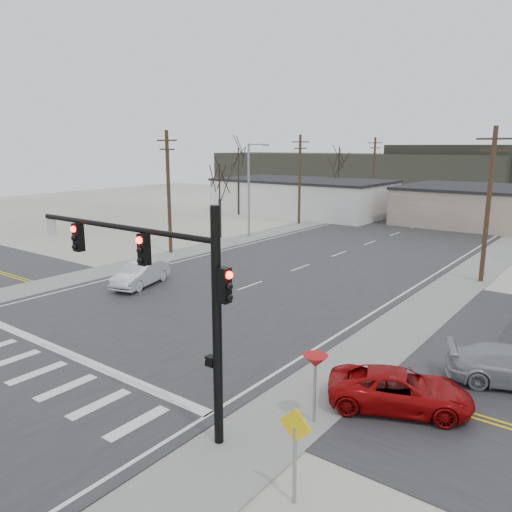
% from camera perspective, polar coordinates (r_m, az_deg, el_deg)
% --- Properties ---
extents(ground, '(140.00, 140.00, 0.00)m').
position_cam_1_polar(ground, '(26.36, -11.45, -7.21)').
color(ground, silver).
rests_on(ground, ground).
extents(main_road, '(18.00, 110.00, 0.05)m').
position_cam_1_polar(main_road, '(37.52, 5.89, -1.07)').
color(main_road, '#272729').
rests_on(main_road, ground).
extents(cross_road, '(90.00, 10.00, 0.04)m').
position_cam_1_polar(cross_road, '(26.36, -11.45, -7.17)').
color(cross_road, '#272729').
rests_on(cross_road, ground).
extents(sidewalk_left, '(3.00, 90.00, 0.06)m').
position_cam_1_polar(sidewalk_left, '(47.50, -1.92, 1.87)').
color(sidewalk_left, gray).
rests_on(sidewalk_left, ground).
extents(sidewalk_right, '(3.00, 90.00, 0.06)m').
position_cam_1_polar(sidewalk_right, '(38.20, 23.66, -1.82)').
color(sidewalk_right, gray).
rests_on(sidewalk_right, ground).
extents(traffic_signal_mast, '(8.95, 0.43, 7.20)m').
position_cam_1_polar(traffic_signal_mast, '(15.40, -9.87, -3.13)').
color(traffic_signal_mast, black).
rests_on(traffic_signal_mast, ground).
extents(fire_hydrant, '(0.24, 0.24, 0.87)m').
position_cam_1_polar(fire_hydrant, '(38.72, -12.69, -0.24)').
color(fire_hydrant, '#A50C0C').
rests_on(fire_hydrant, ground).
extents(yield_sign, '(0.80, 0.80, 2.35)m').
position_cam_1_polar(yield_sign, '(16.16, 6.80, -12.11)').
color(yield_sign, gray).
rests_on(yield_sign, ground).
extents(diamond_sign, '(0.92, 0.10, 2.61)m').
position_cam_1_polar(diamond_sign, '(13.07, 4.49, -20.81)').
color(diamond_sign, gray).
rests_on(diamond_sign, ground).
extents(building_left_far, '(22.30, 12.30, 4.50)m').
position_cam_1_polar(building_left_far, '(66.48, 5.35, 6.80)').
color(building_left_far, silver).
rests_on(building_left_far, ground).
extents(upole_left_b, '(2.20, 0.30, 10.00)m').
position_cam_1_polar(upole_left_b, '(41.59, -9.96, 7.40)').
color(upole_left_b, '#473021').
rests_on(upole_left_b, ground).
extents(upole_left_c, '(2.20, 0.30, 10.00)m').
position_cam_1_polar(upole_left_c, '(57.10, 5.01, 8.87)').
color(upole_left_c, '#473021').
rests_on(upole_left_c, ground).
extents(upole_left_d, '(2.20, 0.30, 10.00)m').
position_cam_1_polar(upole_left_d, '(74.78, 13.31, 9.43)').
color(upole_left_d, '#473021').
rests_on(upole_left_d, ground).
extents(upole_right_a, '(2.20, 0.30, 10.00)m').
position_cam_1_polar(upole_right_a, '(35.22, 25.04, 5.53)').
color(upole_right_a, '#473021').
rests_on(upole_right_a, ground).
extents(streetlight_main, '(2.40, 0.25, 9.00)m').
position_cam_1_polar(streetlight_main, '(48.52, -0.65, 8.12)').
color(streetlight_main, gray).
rests_on(streetlight_main, ground).
extents(tree_left_near, '(3.30, 3.30, 7.35)m').
position_cam_1_polar(tree_left_near, '(48.37, -4.20, 8.24)').
color(tree_left_near, '#2E221C').
rests_on(tree_left_near, ground).
extents(tree_left_far, '(3.96, 3.96, 8.82)m').
position_cam_1_polar(tree_left_far, '(70.42, 9.45, 10.29)').
color(tree_left_far, '#2E221C').
rests_on(tree_left_far, ground).
extents(tree_left_mid, '(3.96, 3.96, 8.82)m').
position_cam_1_polar(tree_left_mid, '(64.79, -2.02, 10.27)').
color(tree_left_mid, '#2E221C').
rests_on(tree_left_mid, ground).
extents(hill_left, '(70.00, 18.00, 7.00)m').
position_cam_1_polar(hill_left, '(121.01, 10.80, 9.76)').
color(hill_left, '#333026').
rests_on(hill_left, ground).
extents(sedan_crossing, '(2.88, 4.93, 1.54)m').
position_cam_1_polar(sedan_crossing, '(32.57, -13.06, -1.99)').
color(sedan_crossing, '#B2B9BE').
rests_on(sedan_crossing, main_road).
extents(car_far_b, '(3.33, 4.70, 1.49)m').
position_cam_1_polar(car_far_b, '(69.21, 18.83, 5.19)').
color(car_far_b, black).
rests_on(car_far_b, main_road).
extents(car_parked_red, '(5.24, 3.91, 1.32)m').
position_cam_1_polar(car_parked_red, '(18.11, 16.07, -14.52)').
color(car_parked_red, '#960809').
rests_on(car_parked_red, parking_lot).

